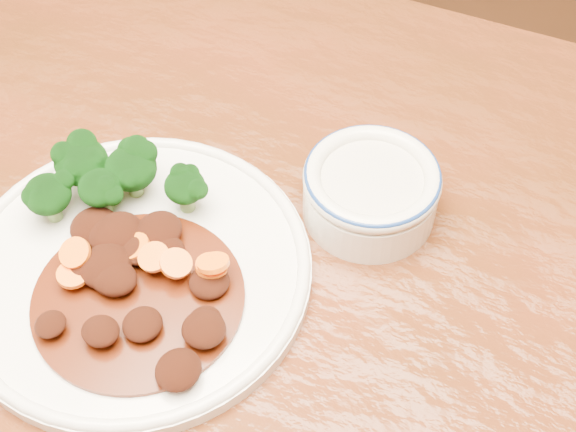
% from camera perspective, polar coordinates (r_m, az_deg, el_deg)
% --- Properties ---
extents(dining_table, '(1.55, 0.99, 0.75)m').
position_cam_1_polar(dining_table, '(0.76, -6.63, -7.71)').
color(dining_table, '#5E2310').
rests_on(dining_table, ground).
extents(dinner_plate, '(0.30, 0.30, 0.02)m').
position_cam_1_polar(dinner_plate, '(0.70, -10.83, -3.69)').
color(dinner_plate, white).
rests_on(dinner_plate, dining_table).
extents(broccoli_florets, '(0.14, 0.10, 0.05)m').
position_cam_1_polar(broccoli_florets, '(0.72, -12.96, 2.72)').
color(broccoli_florets, '#719A4F').
rests_on(broccoli_florets, dinner_plate).
extents(mince_stew, '(0.18, 0.18, 0.03)m').
position_cam_1_polar(mince_stew, '(0.67, -10.87, -4.22)').
color(mince_stew, '#4B1B08').
rests_on(mince_stew, dinner_plate).
extents(dip_bowl, '(0.12, 0.12, 0.06)m').
position_cam_1_polar(dip_bowl, '(0.72, 5.91, 1.88)').
color(dip_bowl, silver).
rests_on(dip_bowl, dining_table).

